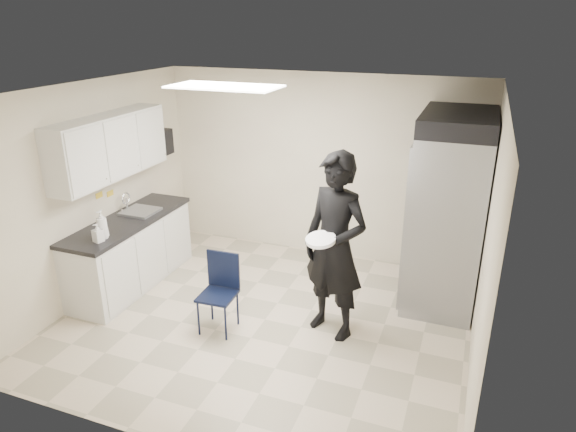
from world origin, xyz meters
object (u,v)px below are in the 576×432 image
at_px(man_tuxedo, 335,247).
at_px(commercial_fridge, 448,218).
at_px(folding_chair, 217,296).
at_px(lower_counter, 131,253).

bearing_deg(man_tuxedo, commercial_fridge, 69.53).
bearing_deg(folding_chair, man_tuxedo, 17.66).
bearing_deg(lower_counter, man_tuxedo, -2.69).
xyz_separation_m(commercial_fridge, man_tuxedo, (-1.05, -1.20, -0.03)).
bearing_deg(lower_counter, commercial_fridge, 15.88).
height_order(lower_counter, man_tuxedo, man_tuxedo).
bearing_deg(folding_chair, lower_counter, 157.72).
distance_m(commercial_fridge, folding_chair, 2.84).
relative_size(folding_chair, man_tuxedo, 0.42).
distance_m(commercial_fridge, man_tuxedo, 1.59).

